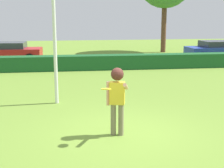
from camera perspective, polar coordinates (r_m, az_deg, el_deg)
The scene contains 7 objects.
ground_plane at distance 8.90m, azimuth 2.05°, elevation -8.51°, with size 60.00×60.00×0.00m, color olive.
person at distance 8.46m, azimuth 0.90°, elevation -1.57°, with size 0.55×0.80×1.78m.
frisbee at distance 7.92m, azimuth -1.01°, elevation -0.85°, with size 0.24×0.24×0.05m.
lamppost at distance 11.51m, azimuth -9.95°, elevation 10.98°, with size 0.24×0.24×5.25m.
hedge_row at distance 18.60m, azimuth -3.23°, elevation 3.73°, with size 27.43×0.90×0.80m, color #1A5226.
parked_car_red at distance 22.69m, azimuth -17.39°, elevation 5.46°, with size 4.28×1.97×1.25m.
parked_car_blue at distance 23.84m, azimuth 17.68°, elevation 5.75°, with size 4.30×2.01×1.25m.
Camera 1 is at (-1.43, -8.20, 3.15)m, focal length 53.17 mm.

